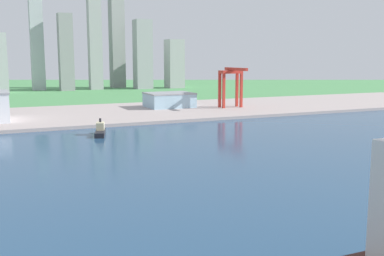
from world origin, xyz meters
The scene contains 7 objects.
ground_plane centered at (0.00, 300.00, 0.00)m, with size 2400.00×2400.00×0.00m, color #4A8C50.
water_bay centered at (0.00, 240.00, 0.07)m, with size 840.00×360.00×0.15m, color navy.
industrial_pier centered at (0.00, 490.00, 1.25)m, with size 840.00×140.00×2.50m, color #A59793.
tugboat_small centered at (3.71, 389.91, 2.98)m, with size 11.74×23.07×10.24m.
port_crane_red centered at (146.92, 478.72, 28.59)m, with size 20.77×38.07×36.86m.
warehouse_annex centered at (95.63, 505.33, 9.29)m, with size 42.16×34.40×13.53m.
distant_skyline centered at (29.71, 810.67, 62.18)m, with size 406.15×74.76×155.16m.
Camera 1 is at (-60.67, 106.21, 48.71)m, focal length 43.02 mm.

